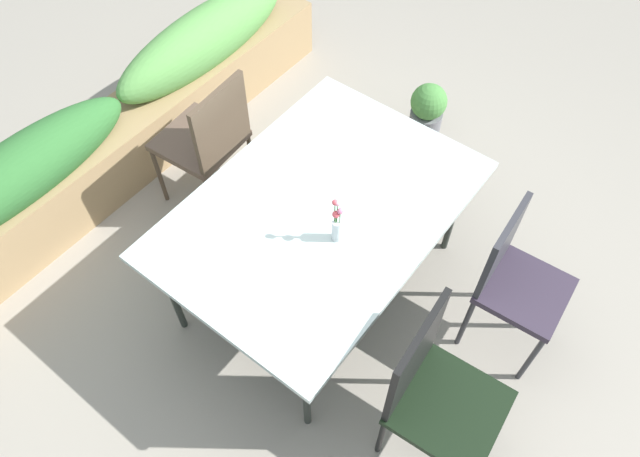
{
  "coord_description": "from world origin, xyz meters",
  "views": [
    {
      "loc": [
        -1.35,
        -1.14,
        3.03
      ],
      "look_at": [
        0.06,
        -0.05,
        0.56
      ],
      "focal_mm": 33.1,
      "sensor_mm": 36.0,
      "label": 1
    }
  ],
  "objects_px": {
    "chair_far_side": "(208,137)",
    "chair_near_left": "(435,389)",
    "dining_table": "(320,212)",
    "flower_vase": "(337,225)",
    "planter_box": "(129,121)",
    "potted_plant": "(427,111)",
    "chair_near_right": "(515,277)"
  },
  "relations": [
    {
      "from": "chair_far_side",
      "to": "chair_near_left",
      "type": "height_order",
      "value": "chair_near_left"
    },
    {
      "from": "dining_table",
      "to": "flower_vase",
      "type": "bearing_deg",
      "value": -120.0
    },
    {
      "from": "dining_table",
      "to": "chair_far_side",
      "type": "relative_size",
      "value": 1.67
    },
    {
      "from": "chair_far_side",
      "to": "planter_box",
      "type": "height_order",
      "value": "chair_far_side"
    },
    {
      "from": "dining_table",
      "to": "planter_box",
      "type": "distance_m",
      "value": 1.63
    },
    {
      "from": "chair_near_left",
      "to": "potted_plant",
      "type": "height_order",
      "value": "chair_near_left"
    },
    {
      "from": "dining_table",
      "to": "chair_near_left",
      "type": "relative_size",
      "value": 1.63
    },
    {
      "from": "chair_near_right",
      "to": "potted_plant",
      "type": "distance_m",
      "value": 1.57
    },
    {
      "from": "chair_near_right",
      "to": "planter_box",
      "type": "xyz_separation_m",
      "value": [
        -0.31,
        2.53,
        -0.2
      ]
    },
    {
      "from": "chair_near_right",
      "to": "planter_box",
      "type": "bearing_deg",
      "value": -86.34
    },
    {
      "from": "flower_vase",
      "to": "dining_table",
      "type": "bearing_deg",
      "value": 60.0
    },
    {
      "from": "planter_box",
      "to": "potted_plant",
      "type": "height_order",
      "value": "planter_box"
    },
    {
      "from": "planter_box",
      "to": "dining_table",
      "type": "bearing_deg",
      "value": -91.53
    },
    {
      "from": "chair_near_left",
      "to": "potted_plant",
      "type": "distance_m",
      "value": 2.11
    },
    {
      "from": "chair_near_right",
      "to": "planter_box",
      "type": "relative_size",
      "value": 0.28
    },
    {
      "from": "chair_near_left",
      "to": "planter_box",
      "type": "bearing_deg",
      "value": -103.39
    },
    {
      "from": "chair_near_right",
      "to": "chair_near_left",
      "type": "xyz_separation_m",
      "value": [
        -0.72,
        0.02,
        -0.01
      ]
    },
    {
      "from": "potted_plant",
      "to": "chair_far_side",
      "type": "bearing_deg",
      "value": 149.8
    },
    {
      "from": "chair_near_left",
      "to": "flower_vase",
      "type": "height_order",
      "value": "flower_vase"
    },
    {
      "from": "chair_near_right",
      "to": "chair_far_side",
      "type": "bearing_deg",
      "value": -86.33
    },
    {
      "from": "dining_table",
      "to": "planter_box",
      "type": "xyz_separation_m",
      "value": [
        0.04,
        1.59,
        -0.35
      ]
    },
    {
      "from": "chair_near_right",
      "to": "chair_near_left",
      "type": "distance_m",
      "value": 0.72
    },
    {
      "from": "flower_vase",
      "to": "planter_box",
      "type": "xyz_separation_m",
      "value": [
        0.14,
        1.77,
        -0.5
      ]
    },
    {
      "from": "chair_near_left",
      "to": "flower_vase",
      "type": "relative_size",
      "value": 3.52
    },
    {
      "from": "chair_near_left",
      "to": "planter_box",
      "type": "distance_m",
      "value": 2.55
    },
    {
      "from": "flower_vase",
      "to": "planter_box",
      "type": "distance_m",
      "value": 1.84
    },
    {
      "from": "potted_plant",
      "to": "flower_vase",
      "type": "bearing_deg",
      "value": -167.24
    },
    {
      "from": "chair_near_right",
      "to": "flower_vase",
      "type": "height_order",
      "value": "flower_vase"
    },
    {
      "from": "chair_far_side",
      "to": "chair_near_left",
      "type": "distance_m",
      "value": 1.9
    },
    {
      "from": "chair_far_side",
      "to": "potted_plant",
      "type": "xyz_separation_m",
      "value": [
        1.3,
        -0.76,
        -0.33
      ]
    },
    {
      "from": "flower_vase",
      "to": "potted_plant",
      "type": "relative_size",
      "value": 0.63
    },
    {
      "from": "chair_near_right",
      "to": "chair_near_left",
      "type": "height_order",
      "value": "chair_near_left"
    }
  ]
}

